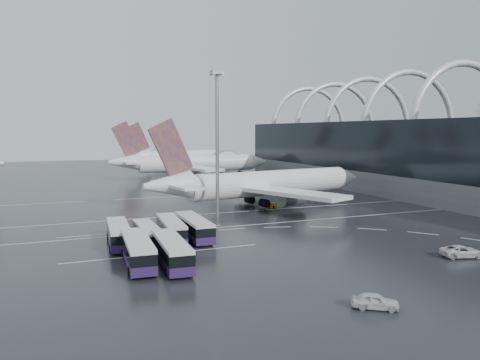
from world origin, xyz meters
name	(u,v)px	position (x,y,z in m)	size (l,w,h in m)	color
ground	(269,221)	(0.00, 0.00, 0.00)	(420.00, 420.00, 0.00)	black
terminal	(439,154)	(61.56, 19.84, 10.87)	(42.00, 160.00, 34.90)	slate
lane_marking_near	(274,223)	(0.00, -2.00, 0.01)	(120.00, 0.25, 0.01)	silver
lane_marking_mid	(245,211)	(0.00, 12.00, 0.01)	(120.00, 0.25, 0.01)	silver
lane_marking_far	(206,195)	(0.00, 40.00, 0.01)	(120.00, 0.25, 0.01)	silver
bus_bay_line_south	(164,254)	(-24.00, -16.00, 0.01)	(28.00, 0.25, 0.01)	silver
bus_bay_line_north	(143,231)	(-24.00, 0.00, 0.01)	(28.00, 0.25, 0.01)	silver
airliner_main	(261,184)	(6.18, 17.55, 4.97)	(58.48, 50.67, 19.84)	white
airliner_gate_b	(189,164)	(8.32, 85.78, 5.18)	(59.41, 53.61, 20.69)	white
airliner_gate_c	(185,158)	(16.90, 123.63, 5.27)	(58.64, 53.25, 21.06)	white
bus_row_near_a	(119,234)	(-29.26, -8.48, 1.77)	(3.79, 13.27, 3.23)	#21143F
bus_row_near_b	(148,234)	(-25.06, -9.95, 1.62)	(2.97, 12.01, 2.95)	#21143F
bus_row_near_c	(171,229)	(-21.00, -7.84, 1.76)	(3.87, 13.22, 3.21)	#21143F
bus_row_near_d	(194,227)	(-17.41, -8.34, 1.85)	(3.41, 13.68, 3.36)	#21143F
bus_row_far_a	(138,250)	(-28.35, -20.01, 1.89)	(3.94, 14.11, 3.44)	#21143F
bus_row_far_b	(171,251)	(-24.33, -21.85, 1.86)	(3.80, 13.87, 3.38)	#21143F
van_curve_a	(462,251)	(13.45, -33.12, 0.80)	(2.67, 5.79, 1.61)	silver
van_curve_b	(375,301)	(-9.55, -43.95, 0.77)	(1.83, 4.54, 1.55)	silver
floodlight_mast	(217,126)	(-7.68, 8.00, 18.23)	(2.22, 2.22, 28.98)	gray
gse_cart_belly_b	(323,194)	(28.09, 25.71, 0.68)	(2.48, 1.46, 1.35)	slate
gse_cart_belly_c	(273,205)	(7.74, 14.44, 0.52)	(1.90, 1.12, 1.04)	#AA8516
gse_cart_belly_d	(316,195)	(25.04, 24.21, 0.62)	(2.28, 1.34, 1.24)	slate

